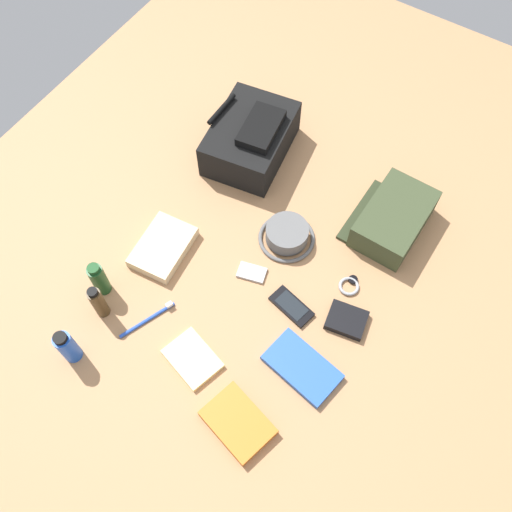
{
  "coord_description": "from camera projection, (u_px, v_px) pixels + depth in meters",
  "views": [
    {
      "loc": [
        -0.69,
        -0.44,
        1.54
      ],
      "look_at": [
        0.0,
        0.0,
        0.04
      ],
      "focal_mm": 40.08,
      "sensor_mm": 36.0,
      "label": 1
    }
  ],
  "objects": [
    {
      "name": "cologne_bottle",
      "position": [
        98.0,
        302.0,
        1.61
      ],
      "size": [
        0.04,
        0.04,
        0.14
      ],
      "color": "#473319",
      "rests_on": "ground_plane"
    },
    {
      "name": "shampoo_bottle",
      "position": [
        99.0,
        279.0,
        1.64
      ],
      "size": [
        0.05,
        0.05,
        0.14
      ],
      "color": "#19471E",
      "rests_on": "ground_plane"
    },
    {
      "name": "folded_towel",
      "position": [
        163.0,
        247.0,
        1.75
      ],
      "size": [
        0.21,
        0.16,
        0.04
      ],
      "primitive_type": "cube",
      "rotation": [
        0.0,
        0.0,
        0.11
      ],
      "color": "beige",
      "rests_on": "ground_plane"
    },
    {
      "name": "wristwatch",
      "position": [
        349.0,
        285.0,
        1.7
      ],
      "size": [
        0.07,
        0.06,
        0.01
      ],
      "color": "#99999E",
      "rests_on": "ground_plane"
    },
    {
      "name": "backpack",
      "position": [
        251.0,
        138.0,
        1.88
      ],
      "size": [
        0.35,
        0.28,
        0.16
      ],
      "color": "black",
      "rests_on": "ground_plane"
    },
    {
      "name": "cell_phone",
      "position": [
        291.0,
        306.0,
        1.67
      ],
      "size": [
        0.09,
        0.14,
        0.01
      ],
      "color": "black",
      "rests_on": "ground_plane"
    },
    {
      "name": "ground_plane",
      "position": [
        256.0,
        264.0,
        1.75
      ],
      "size": [
        2.64,
        2.02,
        0.02
      ],
      "primitive_type": "cube",
      "color": "#AD7C51",
      "rests_on": "ground"
    },
    {
      "name": "paperback_novel",
      "position": [
        238.0,
        423.0,
        1.5
      ],
      "size": [
        0.17,
        0.21,
        0.03
      ],
      "color": "orange",
      "rests_on": "ground_plane"
    },
    {
      "name": "bucket_hat",
      "position": [
        287.0,
        235.0,
        1.76
      ],
      "size": [
        0.18,
        0.18,
        0.06
      ],
      "color": "#616161",
      "rests_on": "ground_plane"
    },
    {
      "name": "toiletry_pouch",
      "position": [
        393.0,
        219.0,
        1.76
      ],
      "size": [
        0.28,
        0.22,
        0.1
      ],
      "color": "#384228",
      "rests_on": "ground_plane"
    },
    {
      "name": "wallet",
      "position": [
        347.0,
        320.0,
        1.64
      ],
      "size": [
        0.11,
        0.12,
        0.02
      ],
      "primitive_type": "cube",
      "rotation": [
        0.0,
        0.0,
        0.18
      ],
      "color": "black",
      "rests_on": "ground_plane"
    },
    {
      "name": "media_player",
      "position": [
        252.0,
        273.0,
        1.72
      ],
      "size": [
        0.07,
        0.09,
        0.01
      ],
      "color": "#B7B7BC",
      "rests_on": "ground_plane"
    },
    {
      "name": "toothbrush",
      "position": [
        150.0,
        318.0,
        1.65
      ],
      "size": [
        0.17,
        0.08,
        0.02
      ],
      "color": "blue",
      "rests_on": "ground_plane"
    },
    {
      "name": "deodorant_spray",
      "position": [
        67.0,
        347.0,
        1.54
      ],
      "size": [
        0.05,
        0.05,
        0.14
      ],
      "color": "blue",
      "rests_on": "ground_plane"
    },
    {
      "name": "travel_guidebook",
      "position": [
        302.0,
        367.0,
        1.58
      ],
      "size": [
        0.15,
        0.22,
        0.02
      ],
      "color": "blue",
      "rests_on": "ground_plane"
    },
    {
      "name": "notepad",
      "position": [
        192.0,
        359.0,
        1.59
      ],
      "size": [
        0.15,
        0.17,
        0.02
      ],
      "primitive_type": "cube",
      "rotation": [
        0.0,
        0.0,
        -0.28
      ],
      "color": "beige",
      "rests_on": "ground_plane"
    }
  ]
}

